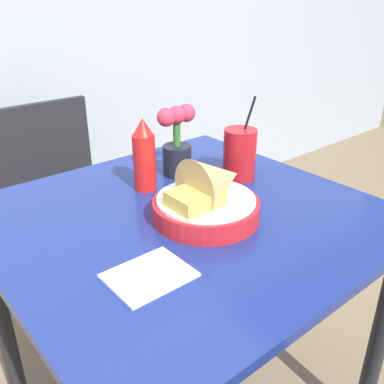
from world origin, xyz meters
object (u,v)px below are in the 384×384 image
(chair_far_window, at_px, (58,191))
(drink_cup, at_px, (240,156))
(flower_vase, at_px, (177,142))
(ketchup_bottle, at_px, (144,156))
(food_basket, at_px, (210,197))

(chair_far_window, relative_size, drink_cup, 3.41)
(chair_far_window, relative_size, flower_vase, 4.03)
(chair_far_window, distance_m, ketchup_bottle, 0.72)
(food_basket, height_order, ketchup_bottle, ketchup_bottle)
(chair_far_window, distance_m, drink_cup, 0.85)
(food_basket, bearing_deg, chair_far_window, 92.62)
(ketchup_bottle, xyz_separation_m, drink_cup, (0.26, -0.11, -0.03))
(flower_vase, bearing_deg, ketchup_bottle, -169.43)
(food_basket, distance_m, flower_vase, 0.29)
(food_basket, bearing_deg, drink_cup, 28.80)
(ketchup_bottle, height_order, flower_vase, flower_vase)
(ketchup_bottle, bearing_deg, food_basket, -83.85)
(ketchup_bottle, height_order, drink_cup, drink_cup)
(ketchup_bottle, bearing_deg, drink_cup, -23.57)
(chair_far_window, bearing_deg, food_basket, -87.38)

